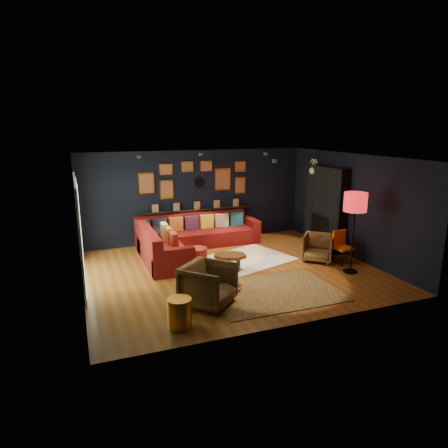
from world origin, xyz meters
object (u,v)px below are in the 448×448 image
object	(u,v)px
orange_chair	(341,244)
armchair_right	(318,246)
armchair_left	(208,283)
coffee_table	(230,257)
pouf	(197,254)
floor_lamp	(355,205)
dog	(218,285)
gold_stool	(180,313)
sectional	(185,240)

from	to	relation	value
orange_chair	armchair_right	bearing A→B (deg)	133.95
armchair_left	armchair_right	xyz separation A→B (m)	(3.35, 1.43, -0.07)
coffee_table	pouf	bearing A→B (deg)	119.85
floor_lamp	pouf	bearing A→B (deg)	147.83
pouf	dog	xyz separation A→B (m)	(-0.18, -2.01, 0.00)
orange_chair	gold_stool	bearing A→B (deg)	-163.67
sectional	armchair_right	size ratio (longest dim) A/B	4.65
pouf	gold_stool	distance (m)	3.28
floor_lamp	armchair_right	bearing A→B (deg)	103.53
armchair_left	floor_lamp	bearing A→B (deg)	-35.57
floor_lamp	orange_chair	bearing A→B (deg)	73.68
armchair_left	floor_lamp	world-z (taller)	floor_lamp
sectional	orange_chair	world-z (taller)	sectional
coffee_table	armchair_right	size ratio (longest dim) A/B	1.25
sectional	dog	distance (m)	2.93
armchair_left	dog	size ratio (longest dim) A/B	0.76
pouf	armchair_right	world-z (taller)	armchair_right
floor_lamp	dog	bearing A→B (deg)	-178.53
coffee_table	dog	size ratio (longest dim) A/B	0.80
dog	armchair_left	bearing A→B (deg)	-142.06
armchair_left	floor_lamp	distance (m)	3.78
gold_stool	orange_chair	size ratio (longest dim) A/B	0.63
sectional	armchair_left	size ratio (longest dim) A/B	3.89
coffee_table	armchair_left	xyz separation A→B (m)	(-1.04, -1.50, 0.10)
armchair_right	orange_chair	size ratio (longest dim) A/B	0.91
pouf	armchair_left	world-z (taller)	armchair_left
orange_chair	floor_lamp	world-z (taller)	floor_lamp
pouf	gold_stool	size ratio (longest dim) A/B	0.97
armchair_left	gold_stool	size ratio (longest dim) A/B	1.73
gold_stool	orange_chair	world-z (taller)	orange_chair
orange_chair	coffee_table	bearing A→B (deg)	166.48
armchair_right	floor_lamp	world-z (taller)	floor_lamp
coffee_table	pouf	xyz separation A→B (m)	(-0.51, 0.90, -0.14)
sectional	armchair_right	bearing A→B (deg)	-33.15
dog	coffee_table	bearing A→B (deg)	46.75
gold_stool	armchair_right	bearing A→B (deg)	26.96
armchair_left	armchair_right	distance (m)	3.64
gold_stool	dog	bearing A→B (deg)	44.20
pouf	floor_lamp	size ratio (longest dim) A/B	0.27
sectional	pouf	size ratio (longest dim) A/B	6.92
sectional	floor_lamp	xyz separation A→B (m)	(3.11, -2.84, 1.24)
sectional	gold_stool	world-z (taller)	sectional
armchair_right	gold_stool	xyz separation A→B (m)	(-4.06, -2.07, -0.11)
armchair_left	dog	xyz separation A→B (m)	(0.34, 0.39, -0.24)
sectional	floor_lamp	world-z (taller)	floor_lamp
sectional	orange_chair	distance (m)	3.98
orange_chair	floor_lamp	distance (m)	1.25
coffee_table	gold_stool	world-z (taller)	gold_stool
armchair_left	armchair_right	world-z (taller)	armchair_left
gold_stool	floor_lamp	distance (m)	4.62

